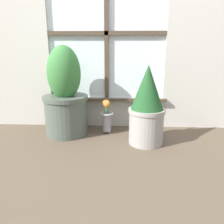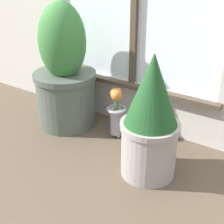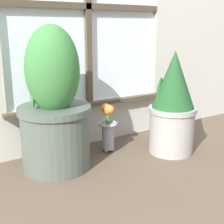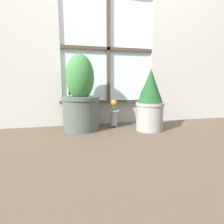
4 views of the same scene
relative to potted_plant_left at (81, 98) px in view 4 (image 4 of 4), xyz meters
name	(u,v)px [view 4 (image 4 of 4)]	position (x,y,z in m)	size (l,w,h in m)	color
ground_plane	(122,137)	(0.34, -0.35, -0.33)	(10.00, 10.00, 0.00)	brown
wall_with_window	(108,10)	(0.34, 0.25, 0.94)	(4.40, 0.10, 2.50)	beige
potted_plant_left	(81,98)	(0.00, 0.00, 0.00)	(0.38, 0.38, 0.76)	#4C564C
potted_plant_right	(150,101)	(0.67, -0.17, -0.03)	(0.28, 0.28, 0.61)	#9E9993
flower_vase	(114,111)	(0.35, 0.04, -0.16)	(0.12, 0.12, 0.30)	#99939E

